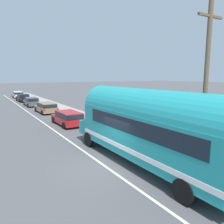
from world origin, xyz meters
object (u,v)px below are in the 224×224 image
car_second (46,107)px  car_fourth (23,97)px  painted_bus (153,125)px  car_third (32,101)px  car_fifth (18,94)px  utility_pole (206,83)px  car_lead (68,117)px

car_second → car_fourth: (-0.21, 15.47, -0.04)m
painted_bus → car_second: (-0.01, 20.34, -1.52)m
car_third → car_fifth: same height
utility_pole → car_third: (-2.89, 29.24, -3.68)m
utility_pole → painted_bus: (-2.68, 0.97, -2.12)m
utility_pole → car_fourth: 37.08m
utility_pole → painted_bus: bearing=160.1°
painted_bus → car_third: painted_bus is taller
painted_bus → car_fifth: 43.97m
car_lead → car_fourth: 23.85m
utility_pole → car_fifth: (-2.66, 44.91, -3.63)m
car_second → car_fifth: 23.60m
car_third → car_fourth: same height
painted_bus → car_lead: (-0.13, 11.96, -1.51)m
car_lead → utility_pole: bearing=-77.7°
car_fourth → car_lead: bearing=-89.8°
car_second → car_third: same height
car_third → car_fifth: size_ratio=1.01×
painted_bus → car_fourth: painted_bus is taller
car_fourth → car_fifth: size_ratio=1.01×
car_second → car_lead: bearing=-90.9°
utility_pole → car_lead: 13.73m
car_lead → car_third: same height
painted_bus → car_second: painted_bus is taller
utility_pole → car_second: size_ratio=1.88×
car_fifth → car_lead: bearing=-90.3°
utility_pole → car_second: utility_pole is taller
utility_pole → car_second: 21.79m
painted_bus → car_second: 20.40m
car_second → car_fifth: same height
car_second → car_third: bearing=91.5°
car_lead → car_fifth: same height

